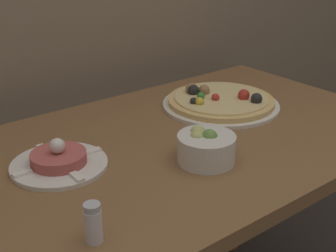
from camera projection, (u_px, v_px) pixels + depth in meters
name	position (u px, v px, depth m)	size (l,w,h in m)	color
dining_table	(178.00, 180.00, 1.19)	(1.18, 0.70, 0.76)	brown
pizza_plate	(220.00, 101.00, 1.33)	(0.33, 0.33, 0.06)	silver
tartare_plate	(59.00, 161.00, 1.00)	(0.21, 0.21, 0.07)	silver
small_bowl	(206.00, 147.00, 1.02)	(0.13, 0.13, 0.08)	silver
salt_shaker	(93.00, 223.00, 0.76)	(0.03, 0.03, 0.07)	silver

